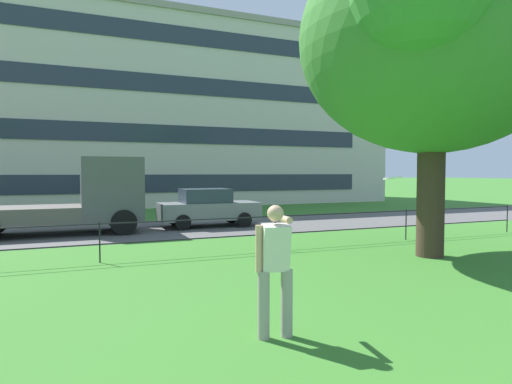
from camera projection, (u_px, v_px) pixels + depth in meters
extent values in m
cube|color=#565454|center=(90.00, 232.00, 16.10)|extent=(80.00, 6.21, 0.01)
cylinder|color=black|center=(100.00, 242.00, 10.71)|extent=(0.04, 0.04, 1.00)
cylinder|color=black|center=(275.00, 232.00, 12.55)|extent=(0.04, 0.04, 1.00)
cylinder|color=black|center=(406.00, 225.00, 14.38)|extent=(0.04, 0.04, 1.00)
cylinder|color=black|center=(507.00, 219.00, 16.22)|extent=(0.04, 0.04, 1.00)
cylinder|color=black|center=(100.00, 244.00, 10.71)|extent=(28.39, 0.03, 0.03)
cylinder|color=black|center=(99.00, 224.00, 10.69)|extent=(28.39, 0.03, 0.03)
cylinder|color=#423023|center=(431.00, 185.00, 11.47)|extent=(0.70, 0.70, 3.73)
ellipsoid|color=#3D7F33|center=(433.00, 39.00, 11.31)|extent=(6.90, 6.90, 5.86)
sphere|color=#3C7534|center=(384.00, 34.00, 13.73)|extent=(3.21, 3.21, 3.21)
sphere|color=#367B2C|center=(460.00, 69.00, 13.44)|extent=(3.23, 3.23, 3.23)
sphere|color=#3A7231|center=(415.00, 32.00, 13.29)|extent=(4.31, 4.31, 4.31)
cylinder|color=gray|center=(264.00, 305.00, 5.81)|extent=(0.16, 0.16, 0.91)
cylinder|color=gray|center=(287.00, 303.00, 5.89)|extent=(0.16, 0.16, 0.91)
cube|color=silver|center=(275.00, 248.00, 5.81)|extent=(0.40, 0.35, 0.63)
sphere|color=tan|center=(275.00, 213.00, 5.79)|extent=(0.22, 0.22, 0.22)
cylinder|color=tan|center=(283.00, 219.00, 6.15)|extent=(0.19, 0.63, 0.10)
cylinder|color=tan|center=(259.00, 249.00, 5.76)|extent=(0.09, 0.09, 0.62)
cylinder|color=white|center=(393.00, 178.00, 6.38)|extent=(0.37, 0.37, 0.06)
cube|color=#4C4C51|center=(111.00, 189.00, 16.25)|extent=(2.10, 2.30, 2.30)
cube|color=#283342|center=(136.00, 179.00, 16.58)|extent=(0.12, 1.84, 0.87)
cylinder|color=black|center=(118.00, 217.00, 17.40)|extent=(0.90, 0.30, 0.90)
cylinder|color=black|center=(124.00, 222.00, 15.45)|extent=(0.90, 0.30, 0.90)
cube|color=slate|center=(209.00, 211.00, 17.94)|extent=(4.04, 1.79, 0.68)
cube|color=#2D3847|center=(205.00, 196.00, 17.85)|extent=(1.94, 1.56, 0.56)
cylinder|color=black|center=(232.00, 216.00, 19.16)|extent=(0.60, 0.21, 0.60)
cylinder|color=black|center=(244.00, 220.00, 17.65)|extent=(0.60, 0.21, 0.60)
cylinder|color=black|center=(175.00, 218.00, 18.25)|extent=(0.60, 0.21, 0.60)
cylinder|color=black|center=(183.00, 222.00, 16.75)|extent=(0.60, 0.21, 0.60)
cube|color=beige|center=(115.00, 118.00, 31.52)|extent=(38.33, 11.96, 12.20)
cube|color=gray|center=(114.00, 29.00, 31.24)|extent=(38.57, 12.20, 0.40)
cube|color=#283342|center=(126.00, 184.00, 26.18)|extent=(32.19, 0.06, 1.10)
cube|color=#283342|center=(125.00, 132.00, 26.05)|extent=(32.19, 0.06, 1.10)
cube|color=#283342|center=(124.00, 80.00, 25.91)|extent=(32.19, 0.06, 1.10)
cube|color=#283342|center=(124.00, 28.00, 25.78)|extent=(32.19, 0.06, 1.10)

